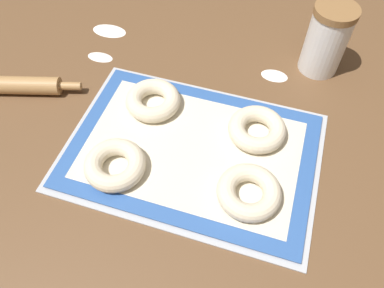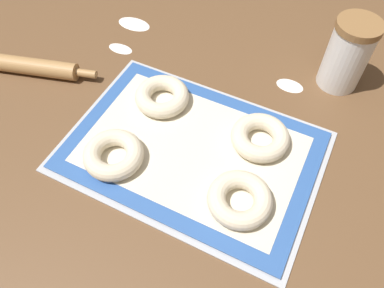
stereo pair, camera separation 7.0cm
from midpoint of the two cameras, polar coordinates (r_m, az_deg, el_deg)
The scene contains 12 objects.
ground_plane at distance 0.81m, azimuth 1.90°, elevation -0.04°, with size 2.80×2.80×0.00m, color brown.
baking_tray at distance 0.80m, azimuth 2.52°, elevation -1.22°, with size 0.53×0.37×0.01m.
baking_mat at distance 0.79m, azimuth 2.53°, elevation -1.00°, with size 0.51×0.35×0.00m.
bagel_front_left at distance 0.77m, azimuth -9.34°, elevation -1.78°, with size 0.12×0.12×0.04m.
bagel_front_right at distance 0.72m, azimuth 10.10°, elevation -8.50°, with size 0.12×0.12×0.04m.
bagel_back_left at distance 0.86m, azimuth -2.23°, elevation 7.13°, with size 0.12×0.12×0.04m.
bagel_back_right at distance 0.80m, azimuth 12.82°, elevation 0.82°, with size 0.12×0.12×0.04m.
flour_canister at distance 0.96m, azimuth 24.62°, elevation 12.19°, with size 0.10×0.10×0.17m.
rolling_pin at distance 1.05m, azimuth -25.46°, elevation 11.11°, with size 0.49×0.16×0.04m.
flour_patch_near at distance 1.03m, azimuth -8.92°, elevation 14.10°, with size 0.07×0.04×0.00m.
flour_patch_far at distance 0.96m, azimuth 16.75°, elevation 8.43°, with size 0.07×0.04×0.00m.
flour_patch_side at distance 1.11m, azimuth -6.98°, elevation 17.65°, with size 0.10×0.05×0.00m.
Camera 2 is at (0.22, -0.42, 0.66)m, focal length 35.00 mm.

